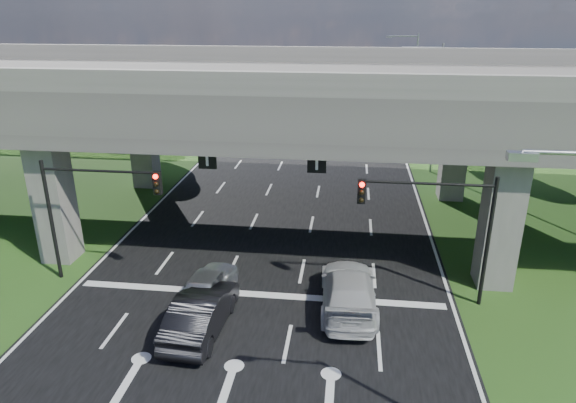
% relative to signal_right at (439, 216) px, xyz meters
% --- Properties ---
extents(ground, '(160.00, 160.00, 0.00)m').
position_rel_signal_right_xyz_m(ground, '(-7.82, -3.94, -4.19)').
color(ground, '#274215').
rests_on(ground, ground).
extents(road, '(18.00, 120.00, 0.03)m').
position_rel_signal_right_xyz_m(road, '(-7.82, 6.06, -4.17)').
color(road, black).
rests_on(road, ground).
extents(overpass, '(80.00, 15.00, 10.00)m').
position_rel_signal_right_xyz_m(overpass, '(-7.82, 8.06, 3.73)').
color(overpass, '#3E3B38').
rests_on(overpass, ground).
extents(warehouse, '(20.00, 10.00, 4.00)m').
position_rel_signal_right_xyz_m(warehouse, '(-33.82, 31.06, -2.19)').
color(warehouse, '#9E9E99').
rests_on(warehouse, ground).
extents(signal_right, '(5.76, 0.54, 6.00)m').
position_rel_signal_right_xyz_m(signal_right, '(0.00, 0.00, 0.00)').
color(signal_right, black).
rests_on(signal_right, ground).
extents(signal_left, '(5.76, 0.54, 6.00)m').
position_rel_signal_right_xyz_m(signal_left, '(-15.65, 0.00, 0.00)').
color(signal_left, black).
rests_on(signal_left, ground).
extents(streetlight_far, '(3.38, 0.25, 10.00)m').
position_rel_signal_right_xyz_m(streetlight_far, '(2.27, 20.06, 1.66)').
color(streetlight_far, gray).
rests_on(streetlight_far, ground).
extents(streetlight_beyond, '(3.38, 0.25, 10.00)m').
position_rel_signal_right_xyz_m(streetlight_beyond, '(2.27, 36.06, 1.66)').
color(streetlight_beyond, gray).
rests_on(streetlight_beyond, ground).
extents(tree_left_near, '(4.50, 4.50, 7.80)m').
position_rel_signal_right_xyz_m(tree_left_near, '(-21.78, 22.06, 0.63)').
color(tree_left_near, black).
rests_on(tree_left_near, ground).
extents(tree_left_mid, '(3.91, 3.90, 6.76)m').
position_rel_signal_right_xyz_m(tree_left_mid, '(-24.78, 30.06, -0.01)').
color(tree_left_mid, black).
rests_on(tree_left_mid, ground).
extents(tree_left_far, '(4.80, 4.80, 8.32)m').
position_rel_signal_right_xyz_m(tree_left_far, '(-20.78, 38.06, 0.95)').
color(tree_left_far, black).
rests_on(tree_left_far, ground).
extents(tree_right_near, '(4.20, 4.20, 7.28)m').
position_rel_signal_right_xyz_m(tree_right_near, '(5.22, 24.06, 0.31)').
color(tree_right_near, black).
rests_on(tree_right_near, ground).
extents(tree_right_mid, '(3.91, 3.90, 6.76)m').
position_rel_signal_right_xyz_m(tree_right_mid, '(8.22, 32.06, -0.01)').
color(tree_right_mid, black).
rests_on(tree_right_mid, ground).
extents(tree_right_far, '(4.50, 4.50, 7.80)m').
position_rel_signal_right_xyz_m(tree_right_far, '(4.22, 40.06, 0.63)').
color(tree_right_far, black).
rests_on(tree_right_far, ground).
extents(car_silver, '(2.22, 4.46, 1.46)m').
position_rel_signal_right_xyz_m(car_silver, '(-10.02, -0.94, -3.43)').
color(car_silver, '#B6B9BE').
rests_on(car_silver, road).
extents(car_dark, '(2.09, 5.30, 1.72)m').
position_rel_signal_right_xyz_m(car_dark, '(-9.62, -3.50, -3.30)').
color(car_dark, black).
rests_on(car_dark, road).
extents(car_white, '(2.66, 6.02, 1.72)m').
position_rel_signal_right_xyz_m(car_white, '(-3.68, -1.00, -3.30)').
color(car_white, '#B3B3B3').
rests_on(car_white, road).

